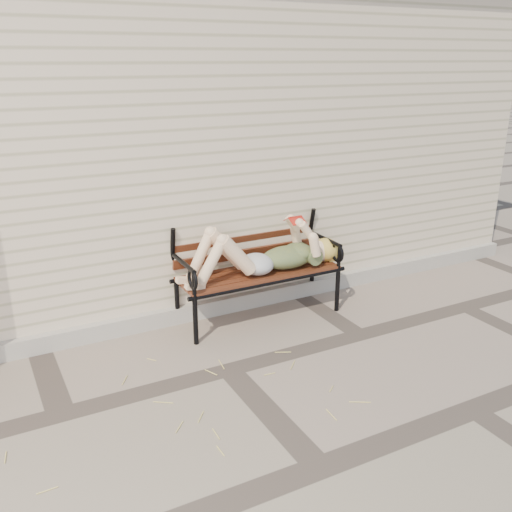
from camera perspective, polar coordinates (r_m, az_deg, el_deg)
ground at (r=4.48m, az=-2.70°, el=-11.29°), size 80.00×80.00×0.00m
house_wall at (r=6.74m, az=-14.06°, el=12.12°), size 8.00×4.00×3.00m
foundation_strip at (r=5.24m, az=-7.25°, el=-5.72°), size 8.00×0.10×0.15m
garden_bench at (r=5.17m, az=-0.19°, el=0.25°), size 1.62×0.65×1.05m
reading_woman at (r=5.06m, az=0.62°, el=0.23°), size 1.53×0.35×0.48m
straw_scatter at (r=3.94m, az=-11.97°, el=-16.39°), size 2.33×1.65×0.01m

